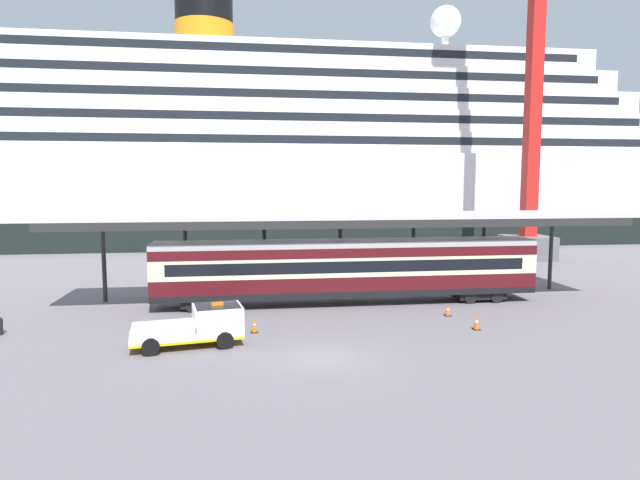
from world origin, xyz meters
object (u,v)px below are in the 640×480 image
Objects in this scene: traffic_cone_mid at (448,310)px; traffic_cone_far at (254,326)px; cruise_ship at (129,156)px; service_truck at (198,325)px; dockside_crane at (541,43)px; traffic_cone_near at (477,322)px; train_carriage at (347,268)px.

traffic_cone_far is at bearing -169.93° from traffic_cone_mid.
cruise_ship is 28.40× the size of service_truck.
dockside_crane reaches higher than cruise_ship.
traffic_cone_mid is (-0.41, 3.05, -0.05)m from traffic_cone_near.
traffic_cone_near is 36.67m from dockside_crane.
service_truck is 45.37m from dockside_crane.
traffic_cone_far is 0.01× the size of dockside_crane.
cruise_ship is 197.66× the size of traffic_cone_near.
train_carriage is 0.36× the size of dockside_crane.
traffic_cone_far is at bearing -135.16° from train_carriage.
traffic_cone_mid is at bearing -37.45° from train_carriage.
cruise_ship is at bearing 118.02° from train_carriage.
traffic_cone_far is (-6.06, -6.03, -1.95)m from train_carriage.
service_truck is 6.96× the size of traffic_cone_near.
service_truck is (-8.76, -7.84, -1.32)m from train_carriage.
service_truck is 3.31m from traffic_cone_far.
service_truck is 14.53m from traffic_cone_mid.
traffic_cone_mid is at bearing 97.68° from traffic_cone_near.
cruise_ship reaches higher than traffic_cone_mid.
dockside_crane is at bearing 37.68° from train_carriage.
cruise_ship is at bearing 152.24° from dockside_crane.
traffic_cone_mid is at bearing 10.07° from traffic_cone_far.
cruise_ship is 6.36× the size of train_carriage.
service_truck reaches higher than traffic_cone_mid.
traffic_cone_near is 3.07m from traffic_cone_mid.
traffic_cone_far is (-11.72, 1.04, -0.02)m from traffic_cone_near.
dockside_crane is at bearing 39.32° from traffic_cone_far.
cruise_ship is 53.67m from traffic_cone_mid.
traffic_cone_far is at bearing -140.68° from dockside_crane.
dockside_crane reaches higher than train_carriage.
service_truck is at bearing -138.15° from train_carriage.
traffic_cone_far is (2.70, 1.82, -0.63)m from service_truck.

